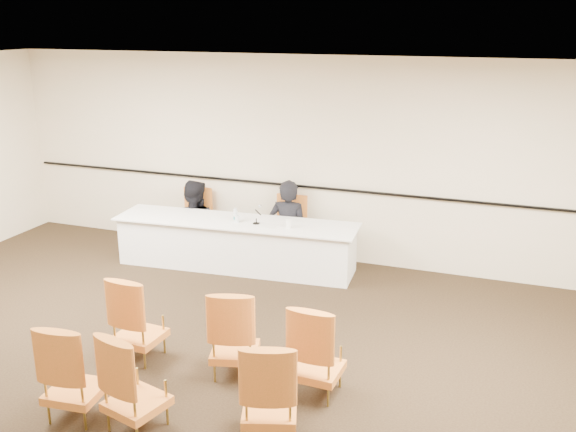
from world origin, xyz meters
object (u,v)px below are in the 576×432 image
(water_bottle, at_px, (235,215))
(aud_chair_front_right, at_px, (317,349))
(panel_table, at_px, (236,244))
(panelist_main, at_px, (288,234))
(aud_chair_back_right, at_px, (269,388))
(panelist_main_chair, at_px, (288,229))
(panelist_second, at_px, (194,231))
(microphone, at_px, (256,215))
(drinking_glass, at_px, (237,219))
(panelist_second_chair, at_px, (194,220))
(aud_chair_front_mid, at_px, (234,331))
(coffee_cup, at_px, (288,224))
(aud_chair_back_mid, at_px, (135,380))
(aud_chair_back_left, at_px, (74,369))
(aud_chair_front_left, at_px, (138,317))

(water_bottle, distance_m, aud_chair_front_right, 3.43)
(panel_table, bearing_deg, panelist_main, 39.93)
(panel_table, distance_m, aud_chair_back_right, 4.03)
(aud_chair_back_right, bearing_deg, panel_table, 100.19)
(aud_chair_back_right, bearing_deg, panelist_main_chair, 89.50)
(water_bottle, bearing_deg, panelist_second, 152.50)
(microphone, height_order, drinking_glass, microphone)
(drinking_glass, bearing_deg, panelist_main_chair, 50.19)
(microphone, bearing_deg, panelist_second, 159.94)
(panelist_main_chair, bearing_deg, panelist_second_chair, 180.00)
(aud_chair_front_mid, bearing_deg, coffee_cup, 82.59)
(panelist_second, relative_size, coffee_cup, 13.37)
(drinking_glass, xyz_separation_m, aud_chair_back_mid, (0.75, -3.76, -0.28))
(panel_table, distance_m, drinking_glass, 0.41)
(coffee_cup, xyz_separation_m, aud_chair_back_left, (-0.64, -3.81, -0.29))
(aud_chair_back_mid, bearing_deg, panelist_second, 126.35)
(coffee_cup, height_order, aud_chair_back_left, aud_chair_back_left)
(panelist_second_chair, height_order, aud_chair_back_right, same)
(coffee_cup, distance_m, aud_chair_front_right, 3.00)
(panelist_second, xyz_separation_m, coffee_cup, (1.76, -0.50, 0.46))
(water_bottle, bearing_deg, aud_chair_back_mid, -78.30)
(drinking_glass, height_order, aud_chair_back_right, aud_chair_back_right)
(aud_chair_front_left, relative_size, aud_chair_front_mid, 1.00)
(microphone, height_order, aud_chair_front_right, microphone)
(panelist_main, bearing_deg, aud_chair_front_right, 110.88)
(coffee_cup, bearing_deg, panelist_second, 164.13)
(microphone, relative_size, aud_chair_back_mid, 0.27)
(panelist_main, bearing_deg, panelist_second, 0.89)
(water_bottle, xyz_separation_m, aud_chair_front_right, (2.09, -2.70, -0.33))
(microphone, xyz_separation_m, aud_chair_back_right, (1.60, -3.49, -0.36))
(microphone, bearing_deg, panelist_second_chair, 159.94)
(aud_chair_back_left, distance_m, aud_chair_back_right, 1.79)
(coffee_cup, bearing_deg, aud_chair_front_right, -64.45)
(aud_chair_front_right, relative_size, aud_chair_back_mid, 1.00)
(aud_chair_back_left, distance_m, aud_chair_back_mid, 0.62)
(panelist_second, bearing_deg, aud_chair_back_mid, 101.15)
(panelist_main, xyz_separation_m, aud_chair_front_mid, (0.63, -3.27, 0.08))
(panel_table, xyz_separation_m, drinking_glass, (0.06, -0.06, 0.40))
(coffee_cup, xyz_separation_m, aud_chair_front_left, (-0.68, -2.71, -0.29))
(aud_chair_front_mid, relative_size, aud_chair_back_mid, 1.00)
(drinking_glass, bearing_deg, aud_chair_back_left, -88.07)
(coffee_cup, relative_size, aud_chair_back_left, 0.13)
(panelist_second_chair, xyz_separation_m, water_bottle, (0.95, -0.49, 0.33))
(panelist_second_chair, height_order, aud_chair_front_right, same)
(panelist_main, relative_size, aud_chair_back_right, 1.75)
(aud_chair_front_mid, bearing_deg, panelist_main, 84.89)
(panelist_main_chair, distance_m, panelist_second_chair, 1.53)
(panelist_main_chair, relative_size, drinking_glass, 9.50)
(coffee_cup, distance_m, aud_chair_front_mid, 2.69)
(panelist_second_chair, bearing_deg, coffee_cup, -20.47)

